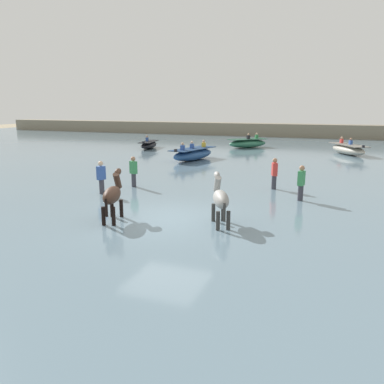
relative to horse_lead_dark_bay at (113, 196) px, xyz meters
name	(u,v)px	position (x,y,z in m)	size (l,w,h in m)	color
ground_plane	(166,227)	(1.43, 0.79, -1.07)	(120.00, 120.00, 0.00)	gray
water_surface	(242,172)	(1.43, 10.79, -0.93)	(90.00, 90.00, 0.29)	slate
horse_lead_dark_bay	(113,196)	(0.00, 0.00, 0.00)	(0.78, 1.67, 1.81)	#382319
horse_trailing_grey	(220,200)	(3.22, 0.76, -0.02)	(1.00, 1.59, 1.79)	gray
boat_distant_east	(248,143)	(-0.86, 22.18, -0.41)	(3.36, 3.35, 1.21)	#337556
boat_near_port	(348,149)	(7.05, 20.29, -0.41)	(2.97, 4.08, 1.20)	#B2AD9E
boat_mid_outer	(149,145)	(-8.40, 18.60, -0.48)	(1.65, 3.38, 1.07)	black
boat_mid_channel	(193,154)	(-2.49, 13.46, -0.39)	(2.15, 4.21, 1.24)	#28518E
person_onlooker_left	(134,174)	(-1.92, 4.66, -0.20)	(0.37, 0.31, 1.63)	#383842
person_wading_close	(301,186)	(5.17, 4.69, -0.20)	(0.26, 0.35, 1.63)	#383842
person_spectator_far	(101,180)	(-2.44, 2.97, -0.20)	(0.30, 0.37, 1.63)	#383842
person_wading_mid	(274,176)	(3.91, 6.36, -0.20)	(0.30, 0.37, 1.63)	#383842
far_shoreline	(293,132)	(1.43, 35.44, -0.20)	(80.00, 2.40, 1.75)	gray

